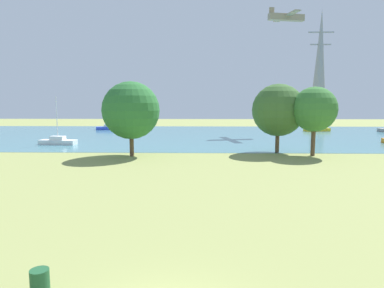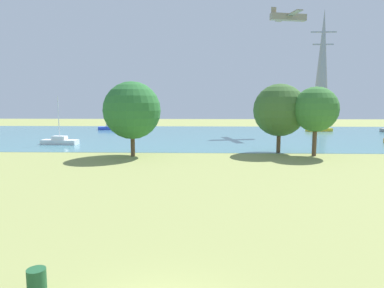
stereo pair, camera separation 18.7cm
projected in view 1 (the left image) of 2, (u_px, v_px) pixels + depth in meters
The scene contains 11 objects.
ground_plane at pixel (189, 167), 30.48m from camera, with size 160.00×160.00×0.00m, color #8C9351.
litter_bin at pixel (40, 283), 10.28m from camera, with size 0.56×0.56×0.80m, color #1E512D.
water_surface at pixel (195, 135), 58.26m from camera, with size 140.00×40.00×0.02m, color teal.
sailboat_white at pixel (58, 141), 45.85m from camera, with size 4.92×1.93×6.28m.
sailboat_yellow at pixel (317, 129), 65.70m from camera, with size 4.99×2.34×5.17m.
sailboat_blue at pixel (109, 127), 69.10m from camera, with size 5.01×2.47×7.69m.
tree_west_far at pixel (131, 110), 35.85m from camera, with size 5.95×5.95×7.73m.
tree_east_far at pixel (278, 110), 38.21m from camera, with size 5.76×5.76×7.60m.
tree_east_near at pixel (314, 109), 36.00m from camera, with size 4.65×4.65×7.20m.
electricity_pylon at pixel (320, 67), 88.20m from camera, with size 6.40×4.40×28.51m.
light_aircraft at pixel (286, 17), 60.16m from camera, with size 6.49×8.44×2.10m.
Camera 1 is at (0.98, -7.99, 5.74)m, focal length 32.56 mm.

